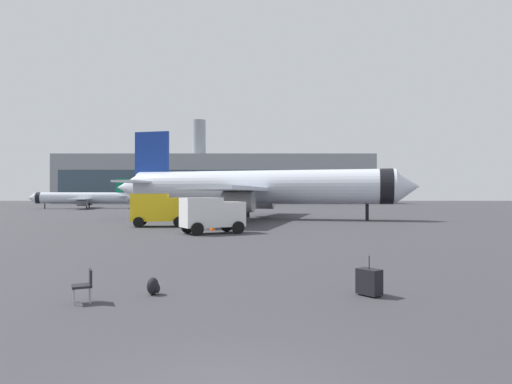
% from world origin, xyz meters
% --- Properties ---
extents(airplane_at_gate, '(35.46, 32.25, 10.50)m').
position_xyz_m(airplane_at_gate, '(0.47, 44.39, 3.66)').
color(airplane_at_gate, silver).
rests_on(airplane_at_gate, ground).
extents(airplane_taxiing, '(20.93, 19.00, 6.18)m').
position_xyz_m(airplane_taxiing, '(-35.28, 83.68, 2.15)').
color(airplane_taxiing, silver).
rests_on(airplane_taxiing, ground).
extents(service_truck, '(5.06, 3.09, 2.90)m').
position_xyz_m(service_truck, '(-8.29, 32.64, 1.61)').
color(service_truck, yellow).
rests_on(service_truck, ground).
extents(cargo_van, '(4.83, 3.89, 2.60)m').
position_xyz_m(cargo_van, '(-2.90, 25.51, 1.45)').
color(cargo_van, white).
rests_on(cargo_van, ground).
extents(safety_cone_near, '(0.44, 0.44, 0.76)m').
position_xyz_m(safety_cone_near, '(-3.15, 28.36, 0.37)').
color(safety_cone_near, '#F2590C').
rests_on(safety_cone_near, ground).
extents(safety_cone_mid, '(0.44, 0.44, 0.81)m').
position_xyz_m(safety_cone_mid, '(-6.93, 41.94, 0.40)').
color(safety_cone_mid, '#F2590C').
rests_on(safety_cone_mid, ground).
extents(rolling_suitcase, '(0.71, 0.75, 1.10)m').
position_xyz_m(rolling_suitcase, '(3.41, 6.13, 0.39)').
color(rolling_suitcase, black).
rests_on(rolling_suitcase, ground).
extents(traveller_backpack, '(0.36, 0.40, 0.48)m').
position_xyz_m(traveller_backpack, '(-2.58, 6.27, 0.23)').
color(traveller_backpack, black).
rests_on(traveller_backpack, ground).
extents(gate_chair, '(0.64, 0.64, 0.86)m').
position_xyz_m(gate_chair, '(-4.13, 5.34, 0.50)').
color(gate_chair, black).
rests_on(gate_chair, ground).
extents(terminal_building, '(101.23, 20.05, 27.61)m').
position_xyz_m(terminal_building, '(-12.95, 139.13, 7.90)').
color(terminal_building, gray).
rests_on(terminal_building, ground).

